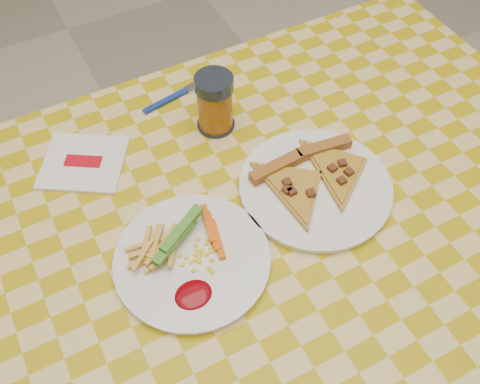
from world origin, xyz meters
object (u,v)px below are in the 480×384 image
plate_left (192,261)px  drink_glass (215,103)px  plate_right (315,188)px  table (260,247)px

plate_left → drink_glass: size_ratio=2.07×
plate_right → table: bearing=-171.0°
table → plate_left: size_ratio=5.24×
plate_right → plate_left: bearing=-172.7°
table → drink_glass: drink_glass is taller
table → plate_left: 0.16m
plate_left → drink_glass: drink_glass is taller
plate_right → drink_glass: bearing=110.8°
plate_right → drink_glass: 0.24m
plate_left → plate_right: same height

